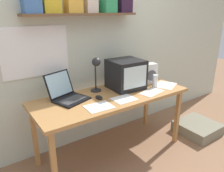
{
  "coord_description": "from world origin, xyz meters",
  "views": [
    {
      "loc": [
        -1.24,
        -1.78,
        1.59
      ],
      "look_at": [
        0.0,
        0.0,
        0.83
      ],
      "focal_mm": 35.0,
      "sensor_mm": 36.0,
      "label": 1
    }
  ],
  "objects_px": {
    "corner_desk": "(112,100)",
    "loose_paper_near_monitor": "(165,85)",
    "juice_glass": "(155,82)",
    "floor_cushion": "(197,128)",
    "crt_monitor": "(126,74)",
    "loose_paper_near_laptop": "(99,107)",
    "laptop": "(66,93)",
    "computer_mouse": "(99,97)",
    "open_notebook": "(124,99)",
    "desk_lamp": "(96,69)",
    "space_heater": "(149,73)",
    "printed_handout": "(152,92)"
  },
  "relations": [
    {
      "from": "loose_paper_near_monitor",
      "to": "open_notebook",
      "type": "bearing_deg",
      "value": -175.24
    },
    {
      "from": "corner_desk",
      "to": "space_heater",
      "type": "relative_size",
      "value": 6.9
    },
    {
      "from": "juice_glass",
      "to": "open_notebook",
      "type": "height_order",
      "value": "juice_glass"
    },
    {
      "from": "printed_handout",
      "to": "open_notebook",
      "type": "bearing_deg",
      "value": 176.74
    },
    {
      "from": "laptop",
      "to": "desk_lamp",
      "type": "height_order",
      "value": "desk_lamp"
    },
    {
      "from": "crt_monitor",
      "to": "loose_paper_near_monitor",
      "type": "bearing_deg",
      "value": -21.3
    },
    {
      "from": "open_notebook",
      "to": "loose_paper_near_monitor",
      "type": "relative_size",
      "value": 0.7
    },
    {
      "from": "juice_glass",
      "to": "crt_monitor",
      "type": "bearing_deg",
      "value": 149.82
    },
    {
      "from": "crt_monitor",
      "to": "loose_paper_near_monitor",
      "type": "distance_m",
      "value": 0.52
    },
    {
      "from": "juice_glass",
      "to": "loose_paper_near_laptop",
      "type": "relative_size",
      "value": 0.57
    },
    {
      "from": "laptop",
      "to": "juice_glass",
      "type": "xyz_separation_m",
      "value": [
        1.0,
        -0.26,
        0.0
      ]
    },
    {
      "from": "corner_desk",
      "to": "laptop",
      "type": "relative_size",
      "value": 3.95
    },
    {
      "from": "corner_desk",
      "to": "loose_paper_near_monitor",
      "type": "distance_m",
      "value": 0.72
    },
    {
      "from": "computer_mouse",
      "to": "loose_paper_near_laptop",
      "type": "relative_size",
      "value": 0.41
    },
    {
      "from": "open_notebook",
      "to": "loose_paper_near_monitor",
      "type": "distance_m",
      "value": 0.68
    },
    {
      "from": "corner_desk",
      "to": "loose_paper_near_monitor",
      "type": "bearing_deg",
      "value": -9.14
    },
    {
      "from": "laptop",
      "to": "space_heater",
      "type": "xyz_separation_m",
      "value": [
        1.05,
        -0.1,
        0.06
      ]
    },
    {
      "from": "juice_glass",
      "to": "computer_mouse",
      "type": "relative_size",
      "value": 1.4
    },
    {
      "from": "space_heater",
      "to": "computer_mouse",
      "type": "bearing_deg",
      "value": -162.66
    },
    {
      "from": "loose_paper_near_laptop",
      "to": "floor_cushion",
      "type": "height_order",
      "value": "loose_paper_near_laptop"
    },
    {
      "from": "floor_cushion",
      "to": "open_notebook",
      "type": "bearing_deg",
      "value": 173.59
    },
    {
      "from": "juice_glass",
      "to": "floor_cushion",
      "type": "bearing_deg",
      "value": -18.21
    },
    {
      "from": "floor_cushion",
      "to": "corner_desk",
      "type": "bearing_deg",
      "value": 165.99
    },
    {
      "from": "desk_lamp",
      "to": "printed_handout",
      "type": "distance_m",
      "value": 0.67
    },
    {
      "from": "laptop",
      "to": "computer_mouse",
      "type": "height_order",
      "value": "laptop"
    },
    {
      "from": "desk_lamp",
      "to": "loose_paper_near_laptop",
      "type": "bearing_deg",
      "value": -99.04
    },
    {
      "from": "crt_monitor",
      "to": "floor_cushion",
      "type": "xyz_separation_m",
      "value": [
        0.96,
        -0.39,
        -0.83
      ]
    },
    {
      "from": "desk_lamp",
      "to": "space_heater",
      "type": "bearing_deg",
      "value": 11.37
    },
    {
      "from": "open_notebook",
      "to": "loose_paper_near_monitor",
      "type": "height_order",
      "value": "same"
    },
    {
      "from": "desk_lamp",
      "to": "loose_paper_near_monitor",
      "type": "height_order",
      "value": "desk_lamp"
    },
    {
      "from": "laptop",
      "to": "floor_cushion",
      "type": "relative_size",
      "value": 0.86
    },
    {
      "from": "desk_lamp",
      "to": "loose_paper_near_laptop",
      "type": "height_order",
      "value": "desk_lamp"
    },
    {
      "from": "open_notebook",
      "to": "laptop",
      "type": "bearing_deg",
      "value": 144.39
    },
    {
      "from": "corner_desk",
      "to": "printed_handout",
      "type": "xyz_separation_m",
      "value": [
        0.4,
        -0.19,
        0.06
      ]
    },
    {
      "from": "juice_glass",
      "to": "floor_cushion",
      "type": "distance_m",
      "value": 1.0
    },
    {
      "from": "loose_paper_near_laptop",
      "to": "loose_paper_near_monitor",
      "type": "xyz_separation_m",
      "value": [
        0.98,
        0.07,
        0.0
      ]
    },
    {
      "from": "corner_desk",
      "to": "juice_glass",
      "type": "height_order",
      "value": "juice_glass"
    },
    {
      "from": "laptop",
      "to": "space_heater",
      "type": "relative_size",
      "value": 1.75
    },
    {
      "from": "space_heater",
      "to": "loose_paper_near_monitor",
      "type": "relative_size",
      "value": 0.73
    },
    {
      "from": "corner_desk",
      "to": "printed_handout",
      "type": "relative_size",
      "value": 5.56
    },
    {
      "from": "crt_monitor",
      "to": "loose_paper_near_laptop",
      "type": "xyz_separation_m",
      "value": [
        -0.53,
        -0.27,
        -0.16
      ]
    },
    {
      "from": "corner_desk",
      "to": "juice_glass",
      "type": "distance_m",
      "value": 0.58
    },
    {
      "from": "loose_paper_near_monitor",
      "to": "loose_paper_near_laptop",
      "type": "bearing_deg",
      "value": -175.88
    },
    {
      "from": "loose_paper_near_laptop",
      "to": "floor_cushion",
      "type": "relative_size",
      "value": 0.52
    },
    {
      "from": "crt_monitor",
      "to": "computer_mouse",
      "type": "relative_size",
      "value": 3.58
    },
    {
      "from": "desk_lamp",
      "to": "printed_handout",
      "type": "xyz_separation_m",
      "value": [
        0.5,
        -0.35,
        -0.27
      ]
    },
    {
      "from": "juice_glass",
      "to": "computer_mouse",
      "type": "height_order",
      "value": "juice_glass"
    },
    {
      "from": "computer_mouse",
      "to": "loose_paper_near_laptop",
      "type": "height_order",
      "value": "computer_mouse"
    },
    {
      "from": "crt_monitor",
      "to": "loose_paper_near_laptop",
      "type": "height_order",
      "value": "crt_monitor"
    },
    {
      "from": "crt_monitor",
      "to": "juice_glass",
      "type": "height_order",
      "value": "crt_monitor"
    }
  ]
}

